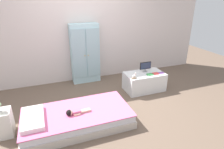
% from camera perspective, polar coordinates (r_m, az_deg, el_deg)
% --- Properties ---
extents(ground_plane, '(10.00, 10.00, 0.02)m').
position_cam_1_polar(ground_plane, '(3.70, -2.23, -10.42)').
color(ground_plane, brown).
extents(back_wall, '(6.40, 0.05, 2.70)m').
position_cam_1_polar(back_wall, '(4.66, -8.80, 14.36)').
color(back_wall, silver).
rests_on(back_wall, ground_plane).
extents(bed, '(1.74, 0.90, 0.25)m').
position_cam_1_polar(bed, '(3.29, -10.18, -12.60)').
color(bed, beige).
rests_on(bed, ground_plane).
extents(pillow, '(0.32, 0.64, 0.07)m').
position_cam_1_polar(pillow, '(3.19, -22.49, -11.93)').
color(pillow, white).
rests_on(pillow, bed).
extents(doll, '(0.39, 0.14, 0.10)m').
position_cam_1_polar(doll, '(3.14, -11.30, -10.97)').
color(doll, '#D6668E').
rests_on(doll, bed).
extents(nightstand, '(0.28, 0.28, 0.42)m').
position_cam_1_polar(nightstand, '(3.42, -29.80, -12.50)').
color(nightstand, silver).
rests_on(nightstand, ground_plane).
extents(wardrobe, '(0.66, 0.30, 1.41)m').
position_cam_1_polar(wardrobe, '(4.63, -8.00, 6.14)').
color(wardrobe, silver).
rests_on(wardrobe, ground_plane).
extents(tv_stand, '(0.86, 0.51, 0.40)m').
position_cam_1_polar(tv_stand, '(4.36, 9.52, -2.08)').
color(tv_stand, white).
rests_on(tv_stand, ground_plane).
extents(tv_monitor, '(0.27, 0.10, 0.23)m').
position_cam_1_polar(tv_monitor, '(4.34, 9.92, 2.47)').
color(tv_monitor, '#99999E').
rests_on(tv_monitor, tv_stand).
extents(rocking_horse_toy, '(0.11, 0.04, 0.13)m').
position_cam_1_polar(rocking_horse_toy, '(3.97, 6.72, -0.36)').
color(rocking_horse_toy, '#8E6642').
rests_on(rocking_horse_toy, tv_stand).
extents(book_green, '(0.13, 0.10, 0.02)m').
position_cam_1_polar(book_green, '(4.22, 11.23, 0.02)').
color(book_green, '#429E51').
rests_on(book_green, tv_stand).
extents(book_red, '(0.13, 0.10, 0.02)m').
position_cam_1_polar(book_red, '(4.29, 12.86, 0.28)').
color(book_red, '#CC3838').
rests_on(book_red, tv_stand).
extents(book_purple, '(0.12, 0.09, 0.01)m').
position_cam_1_polar(book_purple, '(4.37, 14.44, 0.49)').
color(book_purple, '#8E51B2').
rests_on(book_purple, tv_stand).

